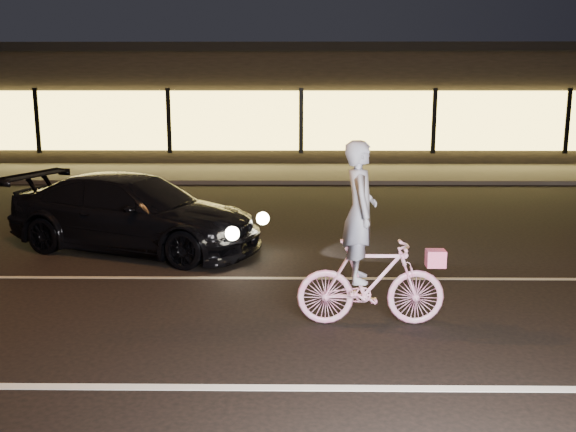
{
  "coord_description": "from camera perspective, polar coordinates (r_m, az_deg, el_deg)",
  "views": [
    {
      "loc": [
        -0.2,
        -7.12,
        2.83
      ],
      "look_at": [
        -0.28,
        0.6,
        1.23
      ],
      "focal_mm": 40.0,
      "sensor_mm": 36.0,
      "label": 1
    }
  ],
  "objects": [
    {
      "name": "ground",
      "position": [
        7.66,
        2.1,
        -10.01
      ],
      "size": [
        90.0,
        90.0,
        0.0
      ],
      "primitive_type": "plane",
      "color": "black",
      "rests_on": "ground"
    },
    {
      "name": "storefront",
      "position": [
        26.09,
        1.1,
        10.16
      ],
      "size": [
        25.4,
        8.42,
        4.2
      ],
      "color": "black",
      "rests_on": "ground"
    },
    {
      "name": "lane_stripe_near",
      "position": [
        6.29,
        2.45,
        -15.03
      ],
      "size": [
        60.0,
        0.12,
        0.01
      ],
      "primitive_type": "cube",
      "color": "silver",
      "rests_on": "ground"
    },
    {
      "name": "sidewalk",
      "position": [
        20.31,
        1.2,
        3.82
      ],
      "size": [
        30.0,
        4.0,
        0.12
      ],
      "primitive_type": "cube",
      "color": "#383533",
      "rests_on": "ground"
    },
    {
      "name": "cyclist",
      "position": [
        7.61,
        7.12,
        -4.01
      ],
      "size": [
        1.75,
        0.6,
        2.2
      ],
      "rotation": [
        0.0,
        0.0,
        1.57
      ],
      "color": "#FE52A7",
      "rests_on": "ground"
    },
    {
      "name": "lane_stripe_far",
      "position": [
        9.54,
        1.8,
        -5.55
      ],
      "size": [
        60.0,
        0.1,
        0.01
      ],
      "primitive_type": "cube",
      "color": "gray",
      "rests_on": "ground"
    },
    {
      "name": "sedan",
      "position": [
        11.33,
        -13.46,
        0.26
      ],
      "size": [
        4.83,
        3.25,
        1.3
      ],
      "rotation": [
        0.0,
        0.0,
        1.22
      ],
      "color": "black",
      "rests_on": "ground"
    }
  ]
}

